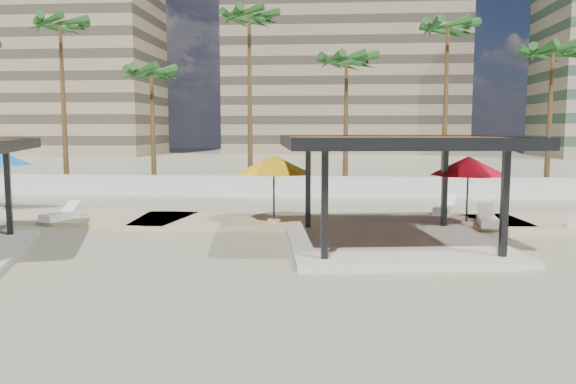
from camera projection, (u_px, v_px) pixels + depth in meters
The scene contains 17 objects.
ground at pixel (259, 260), 16.79m from camera, with size 200.00×200.00×0.00m, color tan.
promenade at pixel (328, 219), 24.23m from camera, with size 44.45×7.97×0.24m.
boundary_wall at pixel (294, 186), 32.58m from camera, with size 56.00×0.30×1.20m, color silver.
building_west at pixel (43, 55), 85.70m from camera, with size 34.00×16.00×32.40m.
building_mid at pixel (344, 66), 92.19m from camera, with size 38.00×16.00×30.40m.
pavilion_central at pixel (394, 181), 18.59m from camera, with size 8.13×8.13×3.67m.
umbrella_b at pixel (274, 165), 22.27m from camera, with size 3.23×3.23×2.70m.
umbrella_c at pixel (468, 166), 21.69m from camera, with size 3.31×3.31×2.68m.
lounger_a at pixel (61, 215), 23.23m from camera, with size 1.08×1.95×0.70m.
lounger_b at pixel (445, 208), 25.18m from camera, with size 1.37×2.11×0.76m.
lounger_c at pixel (487, 220), 21.91m from camera, with size 0.92×2.07×0.76m.
palm_b at pixel (60, 32), 35.36m from camera, with size 3.00×3.00×11.31m.
palm_c at pixel (151, 77), 34.63m from camera, with size 3.00×3.00×8.19m.
palm_d at pixel (249, 25), 34.60m from camera, with size 3.00×3.00×11.66m.
palm_e at pixel (347, 65), 33.93m from camera, with size 3.00×3.00×8.89m.
palm_f at pixel (448, 34), 33.47m from camera, with size 3.00×3.00×10.82m.
palm_g at pixel (553, 57), 32.78m from camera, with size 3.00×3.00×9.24m.
Camera 1 is at (2.14, -16.34, 3.89)m, focal length 35.00 mm.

